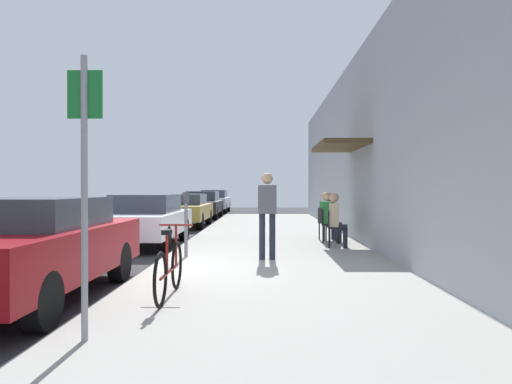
{
  "coord_description": "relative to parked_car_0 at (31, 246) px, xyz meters",
  "views": [
    {
      "loc": [
        2.03,
        -8.3,
        1.51
      ],
      "look_at": [
        1.78,
        7.89,
        1.4
      ],
      "focal_mm": 33.59,
      "sensor_mm": 36.0,
      "label": 1
    }
  ],
  "objects": [
    {
      "name": "cafe_chair_1",
      "position": [
        4.81,
        5.92,
        -0.11
      ],
      "size": [
        0.56,
        0.56,
        0.87
      ],
      "color": "black",
      "rests_on": "sidewalk_slab"
    },
    {
      "name": "parked_car_4",
      "position": [
        0.0,
        23.98,
        0.01
      ],
      "size": [
        1.8,
        4.4,
        1.43
      ],
      "color": "silver",
      "rests_on": "ground_plane"
    },
    {
      "name": "seated_patron_1",
      "position": [
        4.87,
        5.9,
        0.09
      ],
      "size": [
        0.51,
        0.47,
        1.29
      ],
      "color": "#232838",
      "rests_on": "sidewalk_slab"
    },
    {
      "name": "street_sign",
      "position": [
        1.5,
        -2.06,
        0.91
      ],
      "size": [
        0.32,
        0.06,
        2.6
      ],
      "color": "gray",
      "rests_on": "sidewalk_slab"
    },
    {
      "name": "seated_patron_0",
      "position": [
        4.87,
        4.96,
        0.09
      ],
      "size": [
        0.47,
        0.42,
        1.29
      ],
      "color": "#232838",
      "rests_on": "sidewalk_slab"
    },
    {
      "name": "seated_patron_2",
      "position": [
        4.87,
        6.55,
        0.09
      ],
      "size": [
        0.49,
        0.44,
        1.29
      ],
      "color": "#232838",
      "rests_on": "sidewalk_slab"
    },
    {
      "name": "cafe_chair_0",
      "position": [
        4.81,
        4.97,
        -0.11
      ],
      "size": [
        0.51,
        0.51,
        0.87
      ],
      "color": "black",
      "rests_on": "sidewalk_slab"
    },
    {
      "name": "sidewalk_slab",
      "position": [
        3.35,
        3.91,
        -0.67
      ],
      "size": [
        4.5,
        32.0,
        0.12
      ],
      "primitive_type": "cube",
      "color": "#9E9B93",
      "rests_on": "ground_plane"
    },
    {
      "name": "ground_plane",
      "position": [
        1.1,
        1.91,
        -0.73
      ],
      "size": [
        60.0,
        60.0,
        0.0
      ],
      "primitive_type": "plane",
      "color": "#2D2D30"
    },
    {
      "name": "parking_meter",
      "position": [
        1.55,
        3.33,
        0.16
      ],
      "size": [
        0.12,
        0.1,
        1.32
      ],
      "color": "slate",
      "rests_on": "sidewalk_slab"
    },
    {
      "name": "building_facade",
      "position": [
        5.74,
        3.92,
        1.83
      ],
      "size": [
        1.4,
        32.0,
        5.13
      ],
      "color": "#999EA8",
      "rests_on": "ground_plane"
    },
    {
      "name": "parked_car_2",
      "position": [
        0.0,
        12.57,
        -0.04
      ],
      "size": [
        1.8,
        4.4,
        1.3
      ],
      "color": "#A58433",
      "rests_on": "ground_plane"
    },
    {
      "name": "cafe_chair_2",
      "position": [
        4.81,
        6.53,
        -0.11
      ],
      "size": [
        0.53,
        0.53,
        0.87
      ],
      "color": "black",
      "rests_on": "sidewalk_slab"
    },
    {
      "name": "parked_car_3",
      "position": [
        0.0,
        18.17,
        -0.01
      ],
      "size": [
        1.8,
        4.4,
        1.38
      ],
      "color": "black",
      "rests_on": "ground_plane"
    },
    {
      "name": "bicycle_0",
      "position": [
        1.93,
        -0.31,
        -0.25
      ],
      "size": [
        0.46,
        1.71,
        0.9
      ],
      "color": "black",
      "rests_on": "sidewalk_slab"
    },
    {
      "name": "parked_car_0",
      "position": [
        0.0,
        0.0,
        0.0
      ],
      "size": [
        1.8,
        4.4,
        1.38
      ],
      "color": "maroon",
      "rests_on": "ground_plane"
    },
    {
      "name": "parked_car_1",
      "position": [
        0.0,
        6.26,
        -0.02
      ],
      "size": [
        1.8,
        4.4,
        1.35
      ],
      "color": "silver",
      "rests_on": "ground_plane"
    },
    {
      "name": "pedestrian_standing",
      "position": [
        3.2,
        2.99,
        0.39
      ],
      "size": [
        0.36,
        0.22,
        1.7
      ],
      "color": "#232838",
      "rests_on": "sidewalk_slab"
    }
  ]
}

